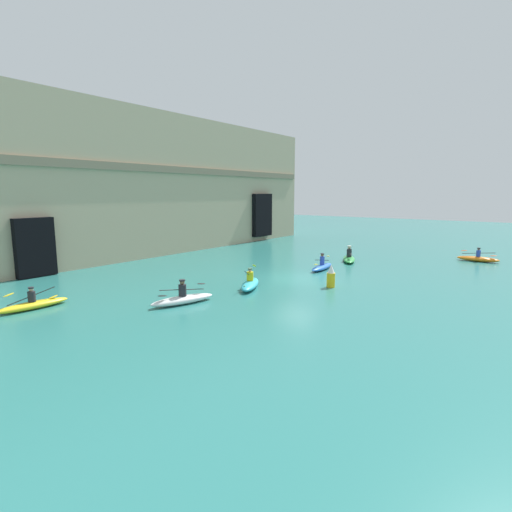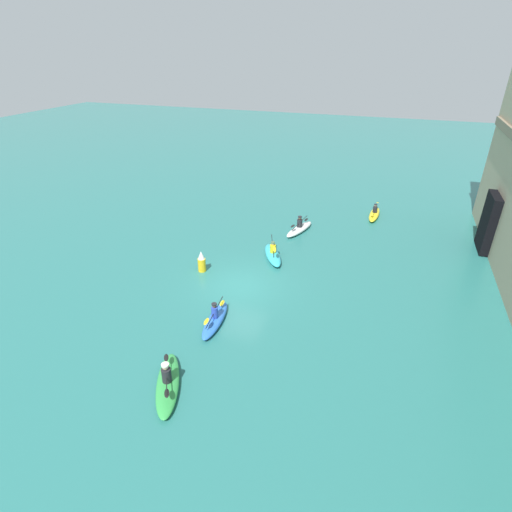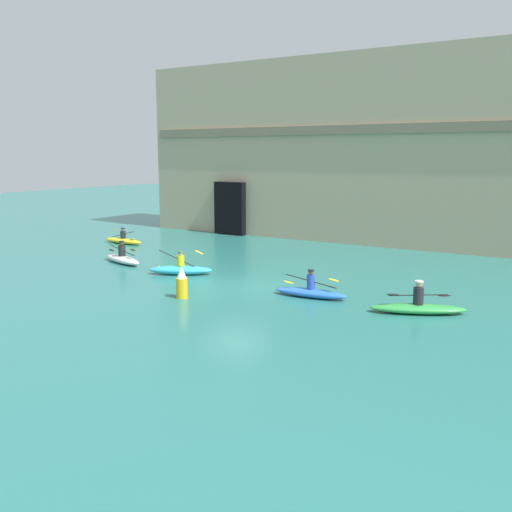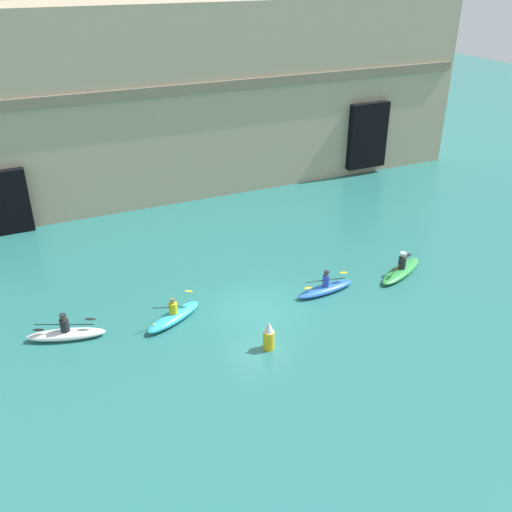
{
  "view_description": "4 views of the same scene",
  "coord_description": "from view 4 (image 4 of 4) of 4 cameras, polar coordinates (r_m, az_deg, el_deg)",
  "views": [
    {
      "loc": [
        -20.05,
        -12.04,
        5.06
      ],
      "look_at": [
        0.18,
        3.12,
        1.04
      ],
      "focal_mm": 28.0,
      "sensor_mm": 36.0,
      "label": 1
    },
    {
      "loc": [
        16.86,
        6.74,
        11.49
      ],
      "look_at": [
        -1.78,
        0.26,
        0.96
      ],
      "focal_mm": 28.0,
      "sensor_mm": 36.0,
      "label": 2
    },
    {
      "loc": [
        12.88,
        -19.31,
        5.5
      ],
      "look_at": [
        -0.12,
        1.75,
        1.03
      ],
      "focal_mm": 40.0,
      "sensor_mm": 36.0,
      "label": 3
    },
    {
      "loc": [
        -8.74,
        -18.84,
        13.57
      ],
      "look_at": [
        0.72,
        1.77,
        1.65
      ],
      "focal_mm": 40.0,
      "sensor_mm": 36.0,
      "label": 4
    }
  ],
  "objects": [
    {
      "name": "ground_plane",
      "position": [
        24.81,
        0.2,
        -5.42
      ],
      "size": [
        120.0,
        120.0,
        0.0
      ],
      "primitive_type": "plane",
      "color": "#28706B"
    },
    {
      "name": "cliff_bluff",
      "position": [
        37.63,
        -6.54,
        15.46
      ],
      "size": [
        36.58,
        6.67,
        11.39
      ],
      "color": "tan",
      "rests_on": "ground"
    },
    {
      "name": "kayak_blue",
      "position": [
        26.14,
        6.96,
        -3.21
      ],
      "size": [
        2.99,
        0.96,
        1.1
      ],
      "rotation": [
        0.0,
        0.0,
        0.09
      ],
      "color": "blue",
      "rests_on": "ground"
    },
    {
      "name": "kayak_white",
      "position": [
        24.18,
        -18.46,
        -7.35
      ],
      "size": [
        3.17,
        1.57,
        1.14
      ],
      "rotation": [
        0.0,
        0.0,
        2.85
      ],
      "color": "white",
      "rests_on": "ground"
    },
    {
      "name": "kayak_green",
      "position": [
        28.29,
        14.3,
        -1.37
      ],
      "size": [
        3.35,
        2.18,
        1.16
      ],
      "rotation": [
        0.0,
        0.0,
        0.44
      ],
      "color": "green",
      "rests_on": "ground"
    },
    {
      "name": "kayak_cyan",
      "position": [
        24.23,
        -8.23,
        -5.96
      ],
      "size": [
        2.95,
        2.07,
        1.17
      ],
      "rotation": [
        0.0,
        0.0,
        3.63
      ],
      "color": "#33B2C6",
      "rests_on": "ground"
    },
    {
      "name": "marker_buoy",
      "position": [
        22.24,
        1.28,
        -8.01
      ],
      "size": [
        0.45,
        0.45,
        1.26
      ],
      "color": "yellow",
      "rests_on": "ground"
    }
  ]
}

